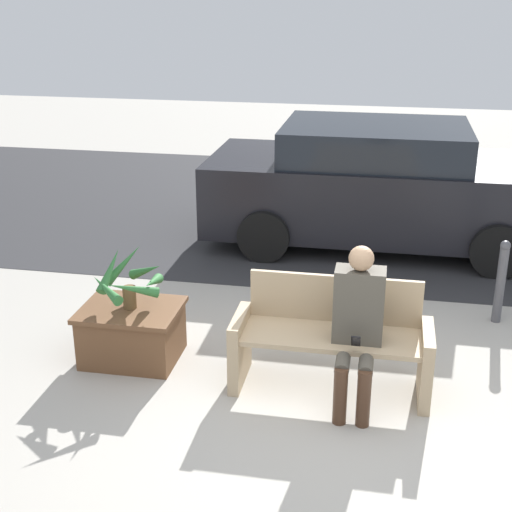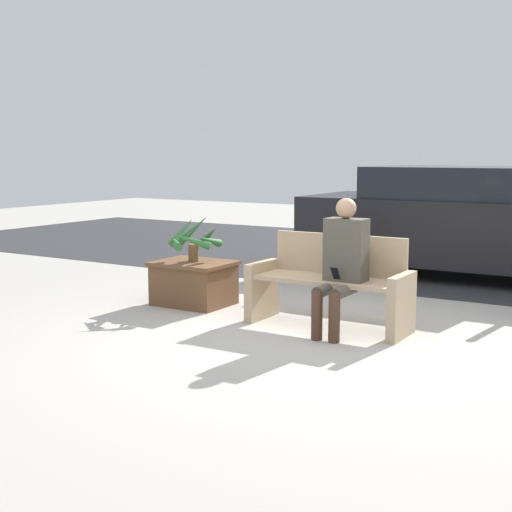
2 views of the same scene
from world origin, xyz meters
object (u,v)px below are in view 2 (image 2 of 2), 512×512
at_px(planter_box, 194,281).
at_px(parked_car, 461,222).
at_px(potted_plant, 193,238).
at_px(bench, 330,284).
at_px(person_seated, 342,260).

bearing_deg(planter_box, parked_car, 59.61).
xyz_separation_m(potted_plant, parked_car, (2.00, 3.42, -0.00)).
height_order(bench, person_seated, person_seated).
relative_size(person_seated, planter_box, 1.50).
relative_size(bench, parked_car, 0.37).
height_order(potted_plant, parked_car, parked_car).
height_order(bench, potted_plant, potted_plant).
bearing_deg(person_seated, bench, 138.25).
height_order(person_seated, parked_car, parked_car).
bearing_deg(person_seated, planter_box, 170.86).
height_order(planter_box, potted_plant, potted_plant).
relative_size(planter_box, potted_plant, 1.30).
height_order(bench, planter_box, bench).
distance_m(person_seated, potted_plant, 1.96).
relative_size(potted_plant, parked_car, 0.15).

